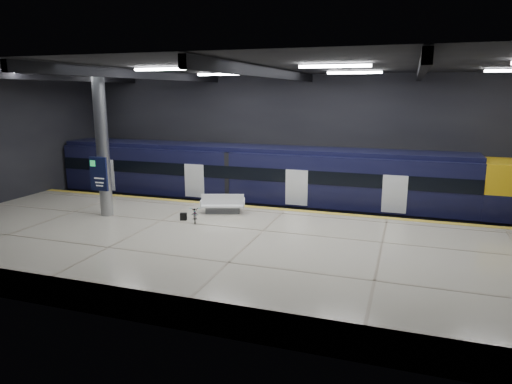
% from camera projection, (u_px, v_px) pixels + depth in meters
% --- Properties ---
extents(ground, '(30.00, 30.00, 0.00)m').
position_uv_depth(ground, '(270.00, 247.00, 20.93)').
color(ground, black).
rests_on(ground, ground).
extents(room_shell, '(30.10, 16.10, 8.05)m').
position_uv_depth(room_shell, '(271.00, 122.00, 19.70)').
color(room_shell, black).
rests_on(room_shell, ground).
extents(platform, '(30.00, 11.00, 1.10)m').
position_uv_depth(platform, '(252.00, 254.00, 18.50)').
color(platform, beige).
rests_on(platform, ground).
extents(safety_strip, '(30.00, 0.40, 0.01)m').
position_uv_depth(safety_strip, '(286.00, 210.00, 23.23)').
color(safety_strip, gold).
rests_on(safety_strip, platform).
extents(rails, '(30.00, 1.52, 0.16)m').
position_uv_depth(rails, '(298.00, 215.00, 26.00)').
color(rails, gray).
rests_on(rails, ground).
extents(train, '(29.40, 2.84, 3.79)m').
position_uv_depth(train, '(282.00, 180.00, 25.88)').
color(train, black).
rests_on(train, ground).
extents(bench, '(2.32, 1.51, 0.95)m').
position_uv_depth(bench, '(223.00, 206.00, 22.56)').
color(bench, '#595B60').
rests_on(bench, platform).
extents(bicycle, '(1.06, 1.47, 0.73)m').
position_uv_depth(bicycle, '(195.00, 214.00, 21.07)').
color(bicycle, '#99999E').
rests_on(bicycle, platform).
extents(pannier_bag, '(0.34, 0.25, 0.35)m').
position_uv_depth(pannier_bag, '(184.00, 216.00, 21.30)').
color(pannier_bag, black).
rests_on(pannier_bag, platform).
extents(info_column, '(0.90, 0.78, 6.90)m').
position_uv_depth(info_column, '(102.00, 146.00, 21.52)').
color(info_column, '#9EA0A5').
rests_on(info_column, platform).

